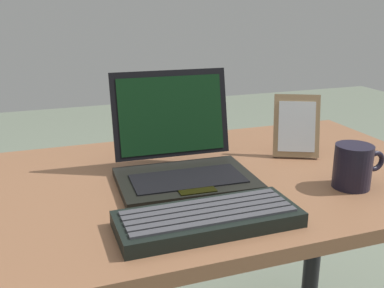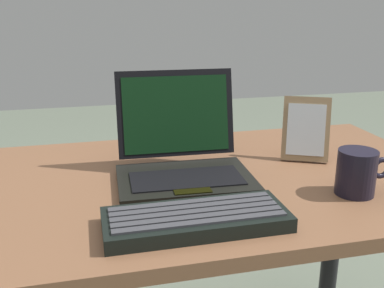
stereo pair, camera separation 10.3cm
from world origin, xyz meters
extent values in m
cube|color=brown|center=(0.00, 0.00, 0.69)|extent=(1.53, 0.72, 0.03)
cylinder|color=black|center=(0.70, 0.30, 0.34)|extent=(0.06, 0.06, 0.67)
cube|color=black|center=(0.09, -0.03, 0.71)|extent=(0.32, 0.23, 0.02)
cube|color=black|center=(0.09, -0.05, 0.72)|extent=(0.26, 0.13, 0.00)
cube|color=black|center=(0.08, -0.11, 0.72)|extent=(0.08, 0.04, 0.00)
cube|color=black|center=(0.09, 0.10, 0.84)|extent=(0.30, 0.07, 0.21)
cube|color=black|center=(0.09, 0.09, 0.84)|extent=(0.27, 0.06, 0.19)
cube|color=yellow|center=(0.09, 0.09, 0.82)|extent=(0.25, 0.01, 0.01)
cube|color=black|center=(0.06, -0.24, 0.71)|extent=(0.35, 0.14, 0.03)
cube|color=#38383D|center=(0.06, -0.28, 0.73)|extent=(0.32, 0.02, 0.00)
cube|color=#38383D|center=(0.06, -0.26, 0.73)|extent=(0.32, 0.02, 0.00)
cube|color=#38383D|center=(0.06, -0.24, 0.73)|extent=(0.32, 0.02, 0.00)
cube|color=#38383D|center=(0.06, -0.22, 0.73)|extent=(0.32, 0.02, 0.00)
cube|color=#38383D|center=(0.06, -0.19, 0.73)|extent=(0.32, 0.02, 0.00)
cube|color=olive|center=(0.44, 0.06, 0.79)|extent=(0.14, 0.11, 0.17)
cube|color=silver|center=(0.43, 0.06, 0.79)|extent=(0.11, 0.08, 0.13)
cube|color=olive|center=(0.45, 0.09, 0.72)|extent=(0.02, 0.02, 0.03)
cylinder|color=black|center=(0.44, -0.17, 0.75)|extent=(0.09, 0.09, 0.10)
torus|color=black|center=(0.50, -0.17, 0.76)|extent=(0.05, 0.01, 0.05)
camera|label=1|loc=(-0.22, -0.95, 1.11)|focal=41.97mm
camera|label=2|loc=(-0.13, -0.98, 1.11)|focal=41.97mm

